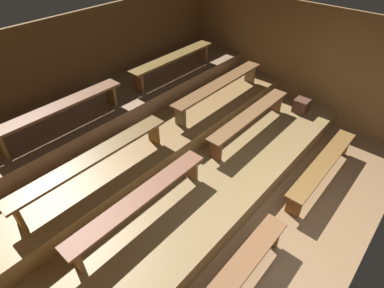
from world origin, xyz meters
name	(u,v)px	position (x,y,z in m)	size (l,w,h in m)	color
ground	(188,173)	(0.00, 2.42, -0.04)	(6.97, 5.65, 0.08)	olive
wall_back	(92,71)	(0.00, 4.88, 1.11)	(6.97, 0.06, 2.22)	brown
wall_right	(286,56)	(3.11, 2.42, 1.11)	(0.06, 5.65, 2.22)	olive
platform_lower	(166,152)	(0.00, 2.95, 0.15)	(6.17, 3.79, 0.30)	olive
platform_middle	(138,123)	(0.00, 3.64, 0.45)	(6.17, 2.42, 0.30)	olive
platform_upper	(118,99)	(0.00, 4.17, 0.76)	(6.17, 1.35, 0.30)	#916D52
bench_floor_left	(230,281)	(-1.28, 0.64, 0.33)	(2.14, 0.27, 0.40)	brown
bench_floor_right	(323,165)	(1.28, 0.64, 0.33)	(2.14, 0.27, 0.40)	brown
bench_lower_left	(141,200)	(-1.30, 2.08, 0.63)	(2.23, 0.27, 0.40)	brown
bench_lower_right	(250,117)	(1.30, 2.08, 0.63)	(2.23, 0.27, 0.40)	brown
bench_middle_left	(94,160)	(-1.40, 2.86, 0.94)	(2.42, 0.27, 0.40)	brown
bench_middle_right	(219,86)	(1.40, 2.86, 0.94)	(2.42, 0.27, 0.40)	brown
bench_upper_left	(60,109)	(-1.22, 3.88, 1.23)	(2.07, 0.27, 0.40)	brown
bench_upper_right	(173,59)	(1.22, 3.88, 1.23)	(2.07, 0.27, 0.40)	brown
wooden_crate_lower	(301,105)	(2.60, 1.67, 0.44)	(0.27, 0.27, 0.27)	brown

